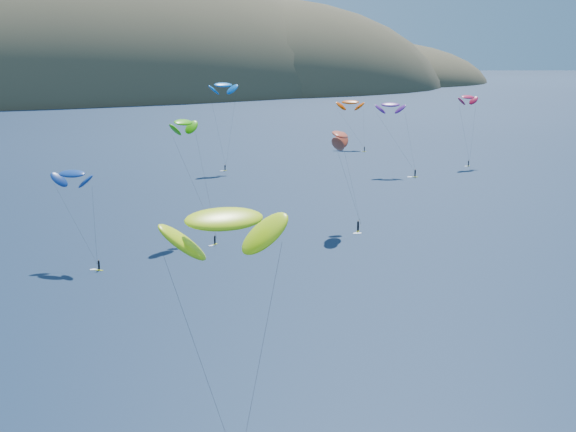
{
  "coord_description": "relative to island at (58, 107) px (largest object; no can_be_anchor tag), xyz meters",
  "views": [
    {
      "loc": [
        -60.93,
        -29.12,
        35.4
      ],
      "look_at": [
        -8.69,
        80.0,
        9.0
      ],
      "focal_mm": 50.0,
      "sensor_mm": 36.0,
      "label": 1
    }
  ],
  "objects": [
    {
      "name": "island",
      "position": [
        0.0,
        0.0,
        0.0
      ],
      "size": [
        730.0,
        300.0,
        210.0
      ],
      "color": "#3D3526",
      "rests_on": "ground"
    },
    {
      "name": "kitesurfer_2",
      "position": [
        -76.42,
        -528.93,
        31.27
      ],
      "size": [
        10.92,
        10.01,
        23.61
      ],
      "rotation": [
        0.0,
        0.0,
        -0.0
      ],
      "color": "yellow",
      "rests_on": "ground"
    },
    {
      "name": "kitesurfer_3",
      "position": [
        -54.43,
        -451.42,
        31.66
      ],
      "size": [
        7.91,
        13.78,
        23.02
      ],
      "rotation": [
        0.0,
        0.0,
        0.63
      ],
      "color": "yellow",
      "rests_on": "ground"
    },
    {
      "name": "kitesurfer_4",
      "position": [
        -19.21,
        -380.16,
        34.27
      ],
      "size": [
        9.2,
        6.61,
        25.98
      ],
      "rotation": [
        0.0,
        0.0,
        0.17
      ],
      "color": "yellow",
      "rests_on": "ground"
    },
    {
      "name": "kitesurfer_6",
      "position": [
        19.28,
        -406.15,
        29.27
      ],
      "size": [
        8.7,
        13.7,
        20.81
      ],
      "rotation": [
        0.0,
        0.0,
        -0.45
      ],
      "color": "yellow",
      "rests_on": "ground"
    },
    {
      "name": "kitesurfer_8",
      "position": [
        47.61,
        -403.09,
        30.36
      ],
      "size": [
        7.82,
        5.95,
        21.72
      ],
      "rotation": [
        0.0,
        0.0,
        0.17
      ],
      "color": "yellow",
      "rests_on": "ground"
    },
    {
      "name": "kitesurfer_9",
      "position": [
        -25.65,
        -458.45,
        28.76
      ],
      "size": [
        9.01,
        11.08,
        20.68
      ],
      "rotation": [
        0.0,
        0.0,
        0.95
      ],
      "color": "yellow",
      "rests_on": "ground"
    },
    {
      "name": "kitesurfer_10",
      "position": [
        -76.68,
        -461.36,
        25.25
      ],
      "size": [
        7.54,
        11.7,
        16.59
      ],
      "rotation": [
        0.0,
        0.0,
        -0.79
      ],
      "color": "yellow",
      "rests_on": "ground"
    },
    {
      "name": "kitesurfer_11",
      "position": [
        36.16,
        -355.12,
        26.08
      ],
      "size": [
        9.74,
        16.58,
        17.89
      ],
      "rotation": [
        0.0,
        0.0,
        -0.65
      ],
      "color": "yellow",
      "rests_on": "ground"
    }
  ]
}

